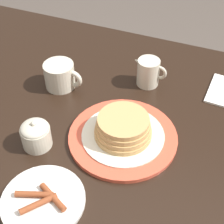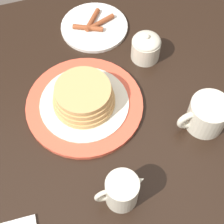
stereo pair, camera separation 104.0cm
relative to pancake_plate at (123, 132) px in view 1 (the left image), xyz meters
The scene contains 6 objects.
dining_table 0.15m from the pancake_plate, 118.23° to the left, with size 1.47×0.95×0.76m.
pancake_plate is the anchor object (origin of this frame).
side_plate_bacon 0.27m from the pancake_plate, 111.65° to the right, with size 0.19×0.19×0.02m.
coffee_mug 0.29m from the pancake_plate, 152.13° to the left, with size 0.12×0.09×0.08m.
creamer_pitcher 0.25m from the pancake_plate, 92.78° to the left, with size 0.11×0.07×0.09m.
sugar_bowl 0.22m from the pancake_plate, 152.64° to the right, with size 0.08×0.08×0.08m.
Camera 1 is at (0.23, -0.63, 1.44)m, focal length 55.00 mm.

